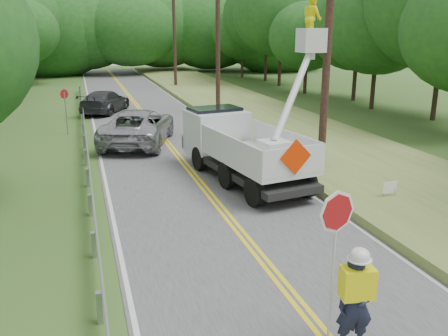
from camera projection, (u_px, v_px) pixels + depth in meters
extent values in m
plane|color=#34581D|center=(308.00, 316.00, 9.85)|extent=(140.00, 140.00, 0.00)
cube|color=#454647|center=(175.00, 153.00, 22.71)|extent=(7.20, 96.00, 0.02)
cube|color=yellow|center=(173.00, 153.00, 22.67)|extent=(0.12, 96.00, 0.00)
cube|color=yellow|center=(177.00, 152.00, 22.73)|extent=(0.12, 96.00, 0.00)
cube|color=silver|center=(101.00, 158.00, 21.75)|extent=(0.12, 96.00, 0.00)
cube|color=silver|center=(244.00, 147.00, 23.66)|extent=(0.12, 96.00, 0.00)
cube|color=#929599|center=(100.00, 308.00, 9.53)|extent=(0.12, 0.14, 0.70)
cube|color=#929599|center=(94.00, 245.00, 12.29)|extent=(0.12, 0.14, 0.70)
cube|color=#929599|center=(90.00, 205.00, 15.04)|extent=(0.12, 0.14, 0.70)
cube|color=#929599|center=(88.00, 178.00, 17.80)|extent=(0.12, 0.14, 0.70)
cube|color=#929599|center=(86.00, 158.00, 20.56)|extent=(0.12, 0.14, 0.70)
cube|color=#929599|center=(84.00, 142.00, 23.31)|extent=(0.12, 0.14, 0.70)
cube|color=#929599|center=(83.00, 130.00, 26.07)|extent=(0.12, 0.14, 0.70)
cube|color=#929599|center=(82.00, 120.00, 28.82)|extent=(0.12, 0.14, 0.70)
cube|color=#929599|center=(82.00, 112.00, 31.58)|extent=(0.12, 0.14, 0.70)
cube|color=#929599|center=(81.00, 105.00, 34.34)|extent=(0.12, 0.14, 0.70)
cube|color=#929599|center=(80.00, 100.00, 37.09)|extent=(0.12, 0.14, 0.70)
cube|color=#929599|center=(80.00, 95.00, 39.85)|extent=(0.12, 0.14, 0.70)
cube|color=#929599|center=(80.00, 90.00, 42.60)|extent=(0.12, 0.14, 0.70)
cube|color=#929599|center=(87.00, 142.00, 22.35)|extent=(0.05, 48.00, 0.34)
cylinder|color=black|center=(328.00, 47.00, 18.09)|extent=(0.30, 0.30, 10.00)
cylinder|color=black|center=(218.00, 39.00, 31.87)|extent=(0.30, 0.30, 10.00)
cylinder|color=black|center=(174.00, 35.00, 45.65)|extent=(0.30, 0.30, 10.00)
cube|color=#5B712D|center=(311.00, 140.00, 24.63)|extent=(7.00, 96.00, 0.30)
cylinder|color=#332319|center=(26.00, 70.00, 48.80)|extent=(0.32, 0.32, 3.12)
ellipsoid|color=#1B4A1D|center=(22.00, 31.00, 47.72)|extent=(7.27, 7.27, 6.40)
cylinder|color=#332319|center=(23.00, 63.00, 53.19)|extent=(0.32, 0.32, 3.89)
ellipsoid|color=#1B4A1D|center=(18.00, 18.00, 51.85)|extent=(9.07, 9.07, 7.98)
cylinder|color=#332319|center=(436.00, 87.00, 30.18)|extent=(0.32, 0.32, 4.22)
ellipsoid|color=#1B4A1D|center=(447.00, 1.00, 28.73)|extent=(9.85, 9.85, 8.67)
cylinder|color=#332319|center=(373.00, 85.00, 34.52)|extent=(0.32, 0.32, 3.53)
ellipsoid|color=#1B4A1D|center=(379.00, 22.00, 33.30)|extent=(8.24, 8.24, 7.25)
cylinder|color=#332319|center=(355.00, 79.00, 38.59)|extent=(0.32, 0.32, 3.40)
ellipsoid|color=#1B4A1D|center=(359.00, 26.00, 37.42)|extent=(7.94, 7.94, 6.99)
cylinder|color=#332319|center=(305.00, 77.00, 42.71)|extent=(0.32, 0.32, 2.90)
ellipsoid|color=#1B4A1D|center=(307.00, 36.00, 41.71)|extent=(6.76, 6.76, 5.95)
cylinder|color=#332319|center=(280.00, 65.00, 48.28)|extent=(0.32, 0.32, 4.11)
ellipsoid|color=#1B4A1D|center=(281.00, 13.00, 46.86)|extent=(9.59, 9.59, 8.44)
cylinder|color=#332319|center=(266.00, 62.00, 52.90)|extent=(0.32, 0.32, 4.06)
ellipsoid|color=#1B4A1D|center=(267.00, 15.00, 51.50)|extent=(9.48, 9.48, 8.35)
cylinder|color=#332319|center=(242.00, 65.00, 56.59)|extent=(0.32, 0.32, 3.03)
ellipsoid|color=#1B4A1D|center=(243.00, 32.00, 55.55)|extent=(7.07, 7.07, 6.22)
ellipsoid|color=#1B4A1D|center=(4.00, 29.00, 57.55)|extent=(10.29, 7.72, 7.72)
ellipsoid|color=#1B4A1D|center=(47.00, 29.00, 58.09)|extent=(16.44, 12.33, 12.33)
ellipsoid|color=#1B4A1D|center=(84.00, 29.00, 59.05)|extent=(13.10, 9.83, 9.83)
ellipsoid|color=#1B4A1D|center=(130.00, 29.00, 58.95)|extent=(11.97, 8.98, 8.98)
ellipsoid|color=#1B4A1D|center=(162.00, 29.00, 63.35)|extent=(13.28, 9.96, 9.96)
ellipsoid|color=#1B4A1D|center=(211.00, 29.00, 64.39)|extent=(14.14, 10.61, 10.61)
ellipsoid|color=#1B4A1D|center=(241.00, 29.00, 64.65)|extent=(12.17, 9.12, 9.12)
ellipsoid|color=#1B4A1D|center=(279.00, 29.00, 64.10)|extent=(16.22, 12.16, 12.16)
imported|color=#191E33|center=(356.00, 304.00, 8.53)|extent=(0.76, 0.56, 1.90)
cube|color=#D7D50B|center=(357.00, 283.00, 8.41)|extent=(0.63, 0.44, 0.58)
ellipsoid|color=white|center=(360.00, 256.00, 8.26)|extent=(0.35, 0.35, 0.28)
cylinder|color=#B7B7B7|center=(332.00, 286.00, 8.41)|extent=(0.04, 0.04, 2.66)
cylinder|color=maroon|center=(337.00, 212.00, 8.02)|extent=(0.75, 0.20, 0.76)
cylinder|color=black|center=(255.00, 192.00, 15.75)|extent=(0.46, 1.03, 0.99)
cylinder|color=black|center=(306.00, 183.00, 16.61)|extent=(0.46, 1.03, 0.99)
cylinder|color=black|center=(227.00, 175.00, 17.53)|extent=(0.46, 1.03, 0.99)
cylinder|color=black|center=(275.00, 168.00, 18.39)|extent=(0.46, 1.03, 0.99)
cylinder|color=black|center=(200.00, 159.00, 19.76)|extent=(0.46, 1.03, 0.99)
cylinder|color=black|center=(244.00, 153.00, 20.62)|extent=(0.46, 1.03, 0.99)
cube|color=black|center=(248.00, 168.00, 18.21)|extent=(3.17, 6.85, 0.26)
cube|color=silver|center=(257.00, 159.00, 17.44)|extent=(3.09, 5.05, 0.23)
cube|color=silver|center=(229.00, 149.00, 16.81)|extent=(0.81, 4.69, 0.93)
cube|color=silver|center=(285.00, 142.00, 17.78)|extent=(0.81, 4.69, 0.93)
cube|color=silver|center=(294.00, 161.00, 15.27)|extent=(2.35, 0.43, 0.93)
cube|color=silver|center=(217.00, 133.00, 20.38)|extent=(2.60, 2.30, 1.85)
cube|color=black|center=(215.00, 116.00, 20.37)|extent=(2.25, 1.65, 0.77)
cube|color=silver|center=(274.00, 153.00, 16.32)|extent=(1.06, 1.06, 0.82)
cube|color=silver|center=(311.00, 40.00, 17.83)|extent=(0.88, 0.88, 0.88)
imported|color=#D7D50B|center=(312.00, 17.00, 17.60)|extent=(0.62, 0.80, 1.65)
cube|color=red|center=(296.00, 157.00, 15.16)|extent=(1.16, 0.22, 1.17)
imported|color=#A7A9AF|center=(138.00, 126.00, 24.22)|extent=(4.85, 6.99, 1.77)
imported|color=#34373A|center=(105.00, 101.00, 33.25)|extent=(4.12, 5.65, 1.52)
cylinder|color=#929599|center=(66.00, 114.00, 26.22)|extent=(0.06, 0.06, 2.36)
cylinder|color=maroon|center=(64.00, 94.00, 25.92)|extent=(0.44, 0.35, 0.54)
cube|color=white|center=(390.00, 187.00, 15.93)|extent=(0.55, 0.06, 0.38)
cylinder|color=#929599|center=(383.00, 197.00, 15.96)|extent=(0.02, 0.02, 0.55)
cylinder|color=#929599|center=(394.00, 196.00, 16.09)|extent=(0.02, 0.02, 0.55)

